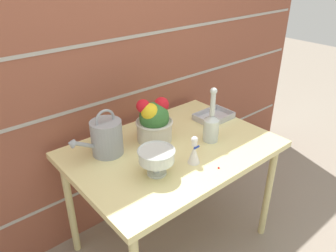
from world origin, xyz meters
TOP-DOWN VIEW (x-y plane):
  - ground_plane at (0.00, 0.00)m, footprint 12.00×12.00m
  - brick_wall at (0.00, 0.50)m, footprint 3.60×0.08m
  - patio_table at (0.00, 0.00)m, footprint 1.17×0.82m
  - watering_can at (-0.32, 0.18)m, footprint 0.32×0.17m
  - crystal_pedestal_bowl at (-0.23, -0.14)m, footprint 0.19×0.19m
  - flower_planter at (-0.03, 0.13)m, footprint 0.22×0.22m
  - glass_decanter at (0.22, -0.09)m, footprint 0.09×0.09m
  - figurine_vase at (-0.02, -0.19)m, footprint 0.07×0.07m
  - wire_tray at (0.45, 0.10)m, footprint 0.25×0.18m
  - fallen_petal at (0.04, -0.31)m, footprint 0.01×0.01m

SIDE VIEW (x-z plane):
  - ground_plane at x=0.00m, z-range 0.00..0.00m
  - patio_table at x=0.00m, z-range 0.30..1.04m
  - fallen_petal at x=0.04m, z-range 0.74..0.75m
  - wire_tray at x=0.45m, z-range 0.73..0.77m
  - figurine_vase at x=-0.02m, z-range 0.73..0.88m
  - watering_can at x=-0.32m, z-range 0.71..0.97m
  - crystal_pedestal_bowl at x=-0.23m, z-range 0.77..0.91m
  - glass_decanter at x=0.22m, z-range 0.68..1.01m
  - flower_planter at x=-0.03m, z-range 0.73..1.00m
  - brick_wall at x=0.00m, z-range 0.00..2.20m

